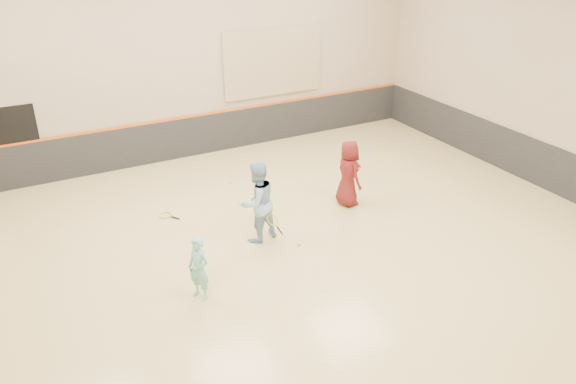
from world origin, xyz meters
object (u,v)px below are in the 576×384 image
girl (199,268)px  spare_racket (165,215)px  instructor (257,202)px  young_man (348,173)px

girl → spare_racket: (0.35, 3.41, -0.61)m
instructor → spare_racket: 2.65m
girl → spare_racket: 3.48m
instructor → girl: bearing=23.6°
instructor → young_man: instructor is taller
girl → young_man: 4.91m
instructor → young_man: 2.72m
girl → instructor: bearing=100.4°
girl → young_man: size_ratio=0.77×
girl → instructor: (1.85, 1.41, 0.27)m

